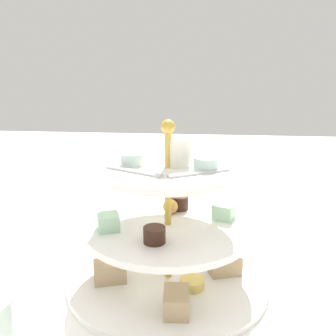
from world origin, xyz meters
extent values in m
plane|color=white|center=(0.00, 0.00, 0.00)|extent=(2.40, 2.40, 0.00)
cylinder|color=white|center=(0.00, 0.00, 0.01)|extent=(0.31, 0.31, 0.01)
cylinder|color=white|center=(0.00, 0.00, 0.09)|extent=(0.25, 0.25, 0.01)
cylinder|color=white|center=(0.00, 0.00, 0.18)|extent=(0.20, 0.20, 0.01)
cylinder|color=gold|center=(0.00, 0.00, 0.12)|extent=(0.01, 0.01, 0.25)
sphere|color=gold|center=(0.00, 0.00, 0.25)|extent=(0.02, 0.02, 0.02)
cube|color=tan|center=(0.09, 0.02, 0.03)|extent=(0.06, 0.05, 0.03)
cube|color=tan|center=(-0.02, 0.09, 0.03)|extent=(0.04, 0.05, 0.03)
cube|color=tan|center=(-0.09, -0.02, 0.03)|extent=(0.06, 0.05, 0.03)
cube|color=tan|center=(0.02, -0.09, 0.03)|extent=(0.04, 0.05, 0.03)
cylinder|color=#E5C660|center=(0.04, -0.03, 0.02)|extent=(0.04, 0.04, 0.01)
cylinder|color=#381E14|center=(-0.01, -0.06, 0.11)|extent=(0.03, 0.03, 0.02)
cylinder|color=#381E14|center=(0.01, 0.06, 0.11)|extent=(0.03, 0.03, 0.02)
cube|color=#B2E5BC|center=(0.08, 0.03, 0.11)|extent=(0.04, 0.04, 0.02)
cube|color=#B2E5BC|center=(-0.08, -0.03, 0.11)|extent=(0.04, 0.04, 0.02)
sphere|color=gold|center=(0.00, 0.04, 0.11)|extent=(0.02, 0.02, 0.02)
cylinder|color=silver|center=(0.05, -0.01, 0.20)|extent=(0.03, 0.03, 0.02)
cylinder|color=silver|center=(-0.05, 0.01, 0.20)|extent=(0.03, 0.03, 0.02)
cylinder|color=white|center=(0.01, 0.01, 0.21)|extent=(0.04, 0.04, 0.04)
cube|color=silver|center=(-0.04, -0.03, 0.19)|extent=(0.09, 0.05, 0.00)
cube|color=silver|center=(0.04, -0.03, 0.19)|extent=(0.08, 0.05, 0.00)
cylinder|color=silver|center=(0.02, 0.26, 0.07)|extent=(0.07, 0.07, 0.14)
cube|color=silver|center=(-0.27, 0.17, 0.00)|extent=(0.09, 0.16, 0.00)
camera|label=1|loc=(0.05, -0.54, 0.34)|focal=42.47mm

